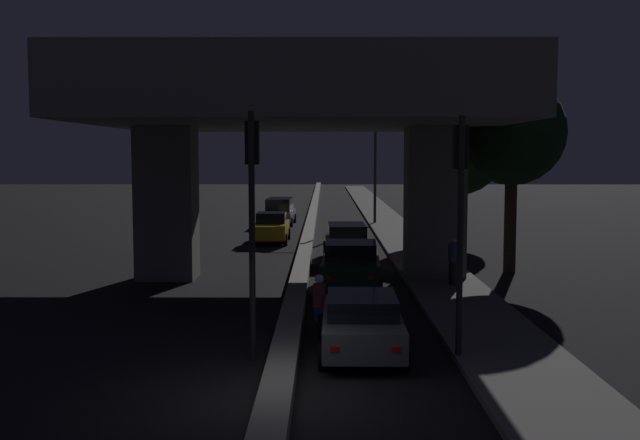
{
  "coord_description": "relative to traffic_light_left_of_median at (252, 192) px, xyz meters",
  "views": [
    {
      "loc": [
        0.88,
        -13.65,
        4.55
      ],
      "look_at": [
        0.65,
        22.87,
        1.34
      ],
      "focal_mm": 42.0,
      "sensor_mm": 36.0,
      "label": 1
    }
  ],
  "objects": [
    {
      "name": "ground_plane",
      "position": [
        0.71,
        -2.68,
        -3.72
      ],
      "size": [
        200.0,
        200.0,
        0.0
      ],
      "primitive_type": "plane",
      "color": "black"
    },
    {
      "name": "median_divider",
      "position": [
        0.71,
        32.32,
        -3.54
      ],
      "size": [
        0.62,
        126.0,
        0.36
      ],
      "primitive_type": "cube",
      "color": "gray",
      "rests_on": "ground_plane"
    },
    {
      "name": "sidewalk_right",
      "position": [
        5.75,
        25.32,
        -3.65
      ],
      "size": [
        2.61,
        126.0,
        0.14
      ],
      "primitive_type": "cube",
      "color": "#5B5956",
      "rests_on": "ground_plane"
    },
    {
      "name": "elevated_overpass",
      "position": [
        0.71,
        10.87,
        2.6
      ],
      "size": [
        14.36,
        13.36,
        8.61
      ],
      "color": "slate",
      "rests_on": "ground_plane"
    },
    {
      "name": "traffic_light_left_of_median",
      "position": [
        0.0,
        0.0,
        0.0
      ],
      "size": [
        0.3,
        0.49,
        5.48
      ],
      "color": "black",
      "rests_on": "ground_plane"
    },
    {
      "name": "traffic_light_right_of_median",
      "position": [
        4.55,
        0.0,
        -0.06
      ],
      "size": [
        0.3,
        0.49,
        5.39
      ],
      "color": "black",
      "rests_on": "ground_plane"
    },
    {
      "name": "street_lamp",
      "position": [
        4.58,
        32.01,
        0.81
      ],
      "size": [
        2.01,
        0.32,
        7.66
      ],
      "color": "#2D2D30",
      "rests_on": "ground_plane"
    },
    {
      "name": "car_grey_lead",
      "position": [
        2.43,
        0.52,
        -3.0
      ],
      "size": [
        1.96,
        4.37,
        1.39
      ],
      "rotation": [
        0.0,
        0.0,
        1.56
      ],
      "color": "#515459",
      "rests_on": "ground_plane"
    },
    {
      "name": "car_dark_green_second",
      "position": [
        2.48,
        8.71,
        -2.89
      ],
      "size": [
        2.22,
        4.36,
        1.63
      ],
      "rotation": [
        0.0,
        0.0,
        1.52
      ],
      "color": "black",
      "rests_on": "ground_plane"
    },
    {
      "name": "car_dark_red_third",
      "position": [
        2.53,
        15.48,
        -2.88
      ],
      "size": [
        2.01,
        4.46,
        1.59
      ],
      "rotation": [
        0.0,
        0.0,
        1.59
      ],
      "color": "#591414",
      "rests_on": "ground_plane"
    },
    {
      "name": "car_taxi_yellow_lead_oncoming",
      "position": [
        -1.18,
        22.23,
        -2.95
      ],
      "size": [
        1.85,
        4.33,
        1.55
      ],
      "rotation": [
        0.0,
        0.0,
        -1.58
      ],
      "color": "gold",
      "rests_on": "ground_plane"
    },
    {
      "name": "car_silver_second_oncoming",
      "position": [
        -1.32,
        32.01,
        -2.81
      ],
      "size": [
        2.02,
        4.59,
        1.73
      ],
      "rotation": [
        0.0,
        0.0,
        -1.6
      ],
      "color": "gray",
      "rests_on": "ground_plane"
    },
    {
      "name": "motorcycle_blue_filtering_near",
      "position": [
        1.45,
        2.45,
        -3.08
      ],
      "size": [
        0.33,
        1.77,
        1.51
      ],
      "rotation": [
        0.0,
        0.0,
        1.61
      ],
      "color": "black",
      "rests_on": "ground_plane"
    },
    {
      "name": "pedestrian_on_sidewalk",
      "position": [
        5.96,
        8.85,
        -2.78
      ],
      "size": [
        0.34,
        0.34,
        1.61
      ],
      "color": "black",
      "rests_on": "sidewalk_right"
    },
    {
      "name": "roadside_tree_kerbside_near",
      "position": [
        8.73,
        12.34,
        1.63
      ],
      "size": [
        4.06,
        4.06,
        7.43
      ],
      "color": "#38281C",
      "rests_on": "ground_plane"
    },
    {
      "name": "roadside_tree_kerbside_mid",
      "position": [
        8.64,
        22.93,
        0.98
      ],
      "size": [
        4.57,
        4.57,
        7.0
      ],
      "color": "#38281C",
      "rests_on": "ground_plane"
    }
  ]
}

